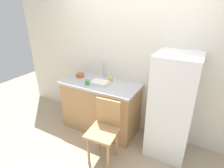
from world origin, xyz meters
TOP-DOWN VIEW (x-y plane):
  - ground_plane at (0.00, 0.00)m, footprint 8.00×8.00m
  - back_wall at (0.00, 1.00)m, footprint 4.80×0.10m
  - cabinet_base at (-0.41, 0.65)m, footprint 1.29×0.60m
  - countertop at (-0.41, 0.65)m, footprint 1.33×0.64m
  - faucet at (-0.50, 0.90)m, footprint 0.02×0.02m
  - refrigerator at (0.77, 0.66)m, footprint 0.56×0.59m
  - chair at (0.01, 0.07)m, footprint 0.43×0.43m
  - dish_tray at (-0.39, 0.60)m, footprint 0.28×0.20m
  - terracotta_bowl at (-0.87, 0.70)m, footprint 0.14×0.14m
  - cup_yellow at (-0.29, 0.78)m, footprint 0.07×0.07m
  - cup_green at (-0.56, 0.50)m, footprint 0.08×0.08m

SIDE VIEW (x-z plane):
  - ground_plane at x=0.00m, z-range 0.00..0.00m
  - cabinet_base at x=-0.41m, z-range 0.00..0.84m
  - chair at x=0.01m, z-range 0.05..0.94m
  - refrigerator at x=0.77m, z-range 0.00..1.52m
  - countertop at x=-0.41m, z-range 0.84..0.88m
  - dish_tray at x=-0.39m, z-range 0.88..0.93m
  - terracotta_bowl at x=-0.87m, z-range 0.88..0.95m
  - cup_green at x=-0.56m, z-range 0.88..0.96m
  - cup_yellow at x=-0.29m, z-range 0.88..0.96m
  - faucet at x=-0.50m, z-range 0.88..1.16m
  - back_wall at x=0.00m, z-range 0.00..2.54m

